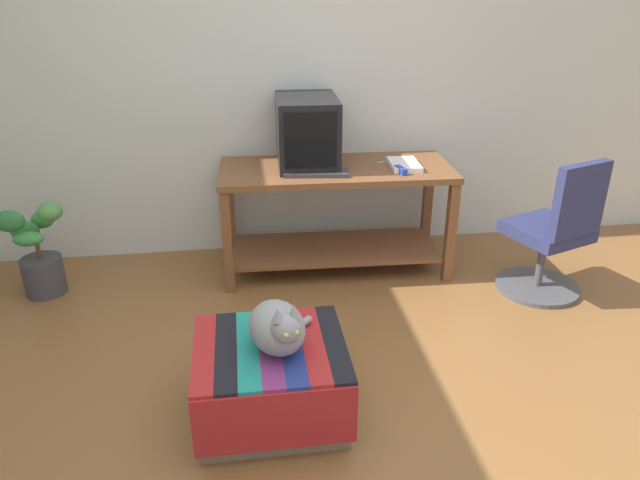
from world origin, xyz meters
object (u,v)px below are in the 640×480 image
desk (336,200)px  keyboard (316,173)px  ottoman_with_blanket (271,380)px  tv_monitor (307,132)px  potted_plant (39,254)px  office_chair (553,237)px  book (404,165)px  cat (278,327)px  stapler (400,170)px

desk → keyboard: bearing=-135.5°
desk → ottoman_with_blanket: desk is taller
tv_monitor → ottoman_with_blanket: tv_monitor is taller
tv_monitor → keyboard: 0.30m
keyboard → potted_plant: bearing=-173.6°
tv_monitor → desk: bearing=-23.9°
tv_monitor → office_chair: (1.43, -0.64, -0.54)m
keyboard → book: (0.58, 0.07, 0.00)m
cat → tv_monitor: bearing=62.4°
desk → book: 0.50m
tv_monitor → ottoman_with_blanket: bearing=-101.0°
ottoman_with_blanket → potted_plant: size_ratio=1.09×
ottoman_with_blanket → stapler: bearing=54.1°
keyboard → cat: keyboard is taller
desk → stapler: 0.49m
desk → tv_monitor: tv_monitor is taller
ottoman_with_blanket → tv_monitor: bearing=76.9°
tv_monitor → potted_plant: tv_monitor is taller
cat → keyboard: bearing=59.4°
tv_monitor → office_chair: 1.66m
cat → office_chair: (1.75, 0.92, -0.10)m
keyboard → desk: bearing=49.8°
desk → potted_plant: size_ratio=2.48×
book → office_chair: (0.82, -0.49, -0.35)m
desk → potted_plant: desk is taller
ottoman_with_blanket → cat: bearing=-42.4°
potted_plant → stapler: (2.26, -0.07, 0.46)m
book → potted_plant: 2.36m
book → ottoman_with_blanket: size_ratio=0.42×
desk → book: (0.43, -0.06, 0.24)m
potted_plant → tv_monitor: bearing=6.5°
keyboard → office_chair: (1.41, -0.42, -0.34)m
ottoman_with_blanket → book: bearing=55.0°
office_chair → tv_monitor: bearing=-44.0°
keyboard → potted_plant: size_ratio=0.65×
potted_plant → stapler: size_ratio=5.58×
tv_monitor → book: 0.66m
desk → cat: 1.55m
tv_monitor → cat: size_ratio=1.43×
keyboard → ottoman_with_blanket: keyboard is taller
keyboard → stapler: (0.53, -0.05, 0.01)m
office_chair → book: bearing=-50.8°
cat → ottoman_with_blanket: bearing=121.4°
cat → office_chair: office_chair is taller
desk → keyboard: (-0.15, -0.14, 0.24)m
office_chair → stapler: (-0.88, 0.37, 0.35)m
stapler → desk: bearing=139.1°
tv_monitor → keyboard: tv_monitor is taller
tv_monitor → cat: bearing=-99.4°
potted_plant → desk: bearing=3.4°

